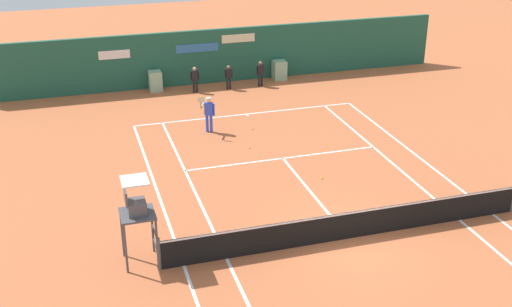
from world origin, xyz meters
TOP-DOWN VIEW (x-y plane):
  - ground_plane at (-0.00, 0.58)m, footprint 80.00×80.00m
  - tennis_net at (0.00, 0.00)m, footprint 12.10×0.10m
  - sponsor_back_wall at (-0.01, 16.97)m, footprint 25.00×1.02m
  - umpire_chair at (-6.48, 0.59)m, footprint 1.00×1.00m
  - player_on_baseline at (-2.20, 10.02)m, footprint 0.81×0.65m
  - ball_kid_centre_post at (1.90, 15.57)m, footprint 0.46×0.20m
  - ball_kid_left_post at (0.16, 15.57)m, footprint 0.43×0.18m
  - ball_kid_right_post at (-1.63, 15.57)m, footprint 0.45×0.23m
  - tennis_ball_mid_court at (-0.28, 9.73)m, footprint 0.07×0.07m
  - tennis_ball_by_sideline at (0.79, 4.20)m, footprint 0.07×0.07m
  - tennis_ball_near_service_line at (-1.02, 7.76)m, footprint 0.07×0.07m

SIDE VIEW (x-z plane):
  - ground_plane at x=0.00m, z-range 0.00..0.01m
  - tennis_ball_mid_court at x=-0.28m, z-range 0.00..0.07m
  - tennis_ball_by_sideline at x=0.79m, z-range 0.00..0.07m
  - tennis_ball_near_service_line at x=-1.02m, z-range 0.00..0.07m
  - tennis_net at x=0.00m, z-range -0.02..1.05m
  - ball_kid_left_post at x=0.16m, z-range 0.10..1.39m
  - ball_kid_right_post at x=-1.63m, z-range 0.10..1.47m
  - ball_kid_centre_post at x=1.90m, z-range 0.10..1.48m
  - player_on_baseline at x=-2.20m, z-range 0.05..1.88m
  - sponsor_back_wall at x=-0.01m, z-range -0.05..2.85m
  - umpire_chair at x=-6.48m, z-range 0.40..3.11m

